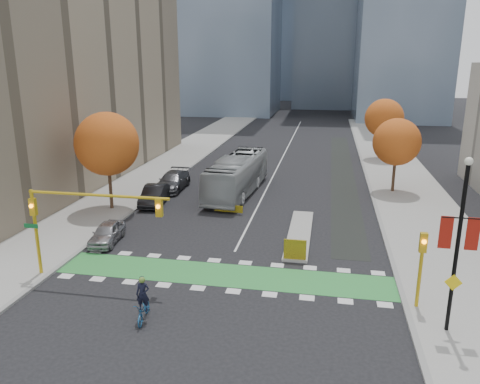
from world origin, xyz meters
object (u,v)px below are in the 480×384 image
at_px(parked_car_a, 107,233).
at_px(parked_car_b, 154,195).
at_px(hazard_board, 295,249).
at_px(cyclist, 144,306).
at_px(traffic_signal_west, 75,212).
at_px(tree_east_far, 384,118).
at_px(tree_east_near, 397,142).
at_px(traffic_signal_east, 421,259).
at_px(banner_lamppost, 458,239).
at_px(parked_car_c, 173,181).
at_px(tree_west, 107,144).
at_px(bus, 237,175).

xyz_separation_m(parked_car_a, parked_car_b, (0.00, 9.15, 0.13)).
xyz_separation_m(hazard_board, cyclist, (-6.67, -8.28, -0.04)).
distance_m(traffic_signal_west, parked_car_a, 6.53).
xyz_separation_m(tree_east_far, traffic_signal_west, (-20.43, -38.51, -1.21)).
xyz_separation_m(tree_east_near, tree_east_far, (0.50, 16.00, 0.38)).
relative_size(cyclist, parked_car_b, 0.45).
bearing_deg(cyclist, traffic_signal_east, 7.37).
xyz_separation_m(tree_east_near, banner_lamppost, (-0.50, -24.50, -0.25)).
relative_size(traffic_signal_west, parked_car_b, 1.69).
height_order(banner_lamppost, parked_car_a, banner_lamppost).
bearing_deg(parked_car_c, tree_east_far, 40.50).
bearing_deg(hazard_board, banner_lamppost, -41.79).
relative_size(hazard_board, tree_west, 0.17).
relative_size(parked_car_a, parked_car_b, 0.81).
relative_size(tree_west, tree_east_near, 1.16).
height_order(hazard_board, traffic_signal_east, traffic_signal_east).
bearing_deg(bus, tree_east_near, 16.17).
relative_size(tree_west, cyclist, 3.61).
relative_size(tree_east_far, parked_car_a, 1.87).
bearing_deg(bus, parked_car_a, -110.47).
bearing_deg(cyclist, bus, 81.87).
relative_size(tree_east_far, cyclist, 3.35).
relative_size(traffic_signal_east, bus, 0.32).
bearing_deg(traffic_signal_east, traffic_signal_west, -179.99).
height_order(bus, parked_car_c, bus).
xyz_separation_m(tree_west, banner_lamppost, (23.50, -14.50, -1.01)).
bearing_deg(hazard_board, tree_east_near, 65.80).
bearing_deg(cyclist, parked_car_c, 97.44).
height_order(tree_west, parked_car_b, tree_west).
xyz_separation_m(traffic_signal_east, parked_car_b, (-19.50, 14.65, -1.90)).
height_order(tree_east_near, parked_car_b, tree_east_near).
bearing_deg(tree_east_far, bus, -128.30).
xyz_separation_m(tree_east_near, traffic_signal_east, (-1.50, -22.51, -2.13)).
xyz_separation_m(hazard_board, tree_west, (-16.00, 7.80, 4.82)).
relative_size(parked_car_a, parked_car_c, 0.70).
xyz_separation_m(traffic_signal_east, banner_lamppost, (1.00, -2.00, 1.88)).
distance_m(hazard_board, tree_west, 18.44).
relative_size(tree_east_far, traffic_signal_west, 0.90).
distance_m(cyclist, bus, 23.07).
bearing_deg(hazard_board, tree_east_far, 75.88).
height_order(tree_west, tree_east_near, tree_west).
distance_m(tree_east_far, cyclist, 44.96).
bearing_deg(parked_car_b, tree_east_far, 40.99).
distance_m(hazard_board, parked_car_c, 19.81).
distance_m(traffic_signal_east, bus, 23.45).
height_order(tree_east_near, tree_east_far, tree_east_far).
xyz_separation_m(tree_west, tree_east_near, (24.00, 10.00, -0.75)).
bearing_deg(hazard_board, traffic_signal_east, -35.92).
bearing_deg(parked_car_b, traffic_signal_east, -43.90).
distance_m(banner_lamppost, parked_car_c, 30.05).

